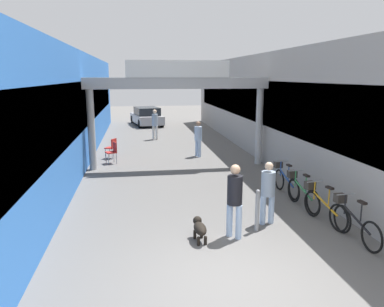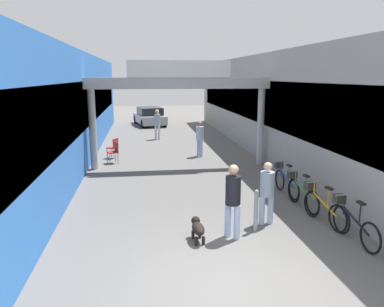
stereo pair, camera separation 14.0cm
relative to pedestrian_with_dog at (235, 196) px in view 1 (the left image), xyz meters
name	(u,v)px [view 1 (the left image)]	position (x,y,z in m)	size (l,w,h in m)	color
ground_plane	(234,281)	(-0.48, -1.80, -0.97)	(80.00, 80.00, 0.00)	#605E5B
storefront_left	(55,107)	(-5.57, 9.20, 1.29)	(3.00, 26.00, 4.53)	blue
storefront_right	(280,105)	(4.61, 9.20, 1.29)	(3.00, 26.00, 4.53)	#9E9993
arcade_sign_gateway	(178,92)	(-0.48, 6.92, 2.01)	(7.40, 0.47, 4.17)	#B2B2B2
pedestrian_with_dog	(235,196)	(0.00, 0.00, 0.00)	(0.48, 0.48, 1.70)	#A5BFE0
pedestrian_companion	(268,189)	(1.02, 0.66, -0.09)	(0.40, 0.40, 1.57)	#A5BFE0
pedestrian_carrying_crate	(198,137)	(0.63, 8.70, -0.06)	(0.45, 0.45, 1.60)	#A5BFE0
pedestrian_elderly_walking	(155,122)	(-1.05, 13.63, 0.01)	(0.48, 0.48, 1.72)	silver
dog_on_leash	(200,228)	(-0.80, -0.06, -0.67)	(0.30, 0.67, 0.49)	black
bicycle_black_nearest	(353,221)	(2.58, -0.52, -0.54)	(0.46, 1.69, 0.98)	black
bicycle_orange_second	(322,205)	(2.41, 0.57, -0.54)	(0.47, 1.68, 0.98)	black
bicycle_green_third	(301,191)	(2.38, 1.72, -0.54)	(0.46, 1.69, 0.98)	black
bicycle_blue_farthest	(285,180)	(2.39, 2.91, -0.54)	(0.46, 1.69, 0.98)	black
bollard_post_metal	(257,210)	(0.63, 0.29, -0.46)	(0.10, 0.10, 1.01)	gray
cafe_chair_red_nearer	(113,151)	(-3.12, 7.89, -0.43)	(0.52, 0.52, 0.89)	gray
cafe_chair_red_farther	(112,146)	(-3.20, 8.84, -0.43)	(0.54, 0.54, 0.89)	gray
parked_car_silver	(147,116)	(-1.33, 20.14, -0.33)	(2.46, 4.25, 1.33)	#99999E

